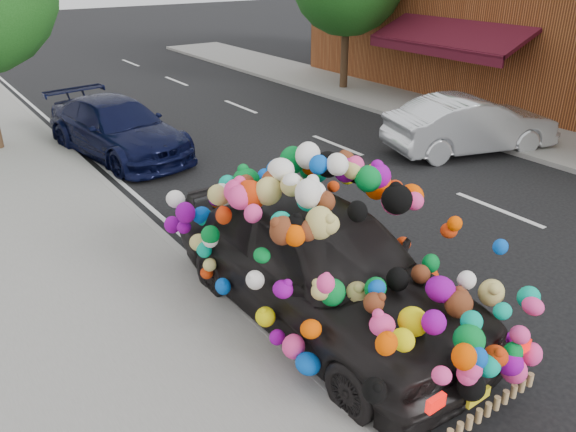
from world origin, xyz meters
name	(u,v)px	position (x,y,z in m)	size (l,w,h in m)	color
ground	(361,262)	(0.00, 0.00, 0.00)	(100.00, 100.00, 0.00)	black
sidewalk	(99,356)	(-4.30, 0.00, 0.06)	(4.00, 60.00, 0.12)	gray
kerb	(236,305)	(-2.35, 0.00, 0.07)	(0.15, 60.00, 0.13)	gray
footpath_far	(510,132)	(8.20, 3.00, 0.06)	(3.00, 40.00, 0.12)	gray
lane_markings	(498,209)	(3.60, 0.00, 0.01)	(6.00, 50.00, 0.01)	silver
plush_art_car	(321,239)	(-1.51, -0.84, 1.23)	(2.51, 5.31, 2.37)	black
navy_sedan	(118,128)	(-1.33, 7.51, 0.69)	(1.92, 4.73, 1.37)	black
silver_hatchback	(471,125)	(5.99, 2.69, 0.71)	(1.50, 4.30, 1.42)	silver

